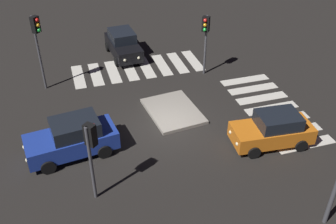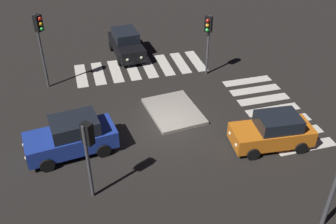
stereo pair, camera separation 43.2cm
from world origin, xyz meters
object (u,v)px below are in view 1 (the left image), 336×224
traffic_island (173,111)px  traffic_light_east (206,31)px  car_blue (72,138)px  traffic_light_north (37,35)px  car_orange (273,130)px  traffic_light_west (91,144)px  car_black (123,44)px

traffic_island → traffic_light_east: (3.71, -3.29, 2.96)m
car_blue → traffic_light_north: (6.80, 1.00, 2.63)m
car_orange → traffic_light_north: bearing=-35.3°
traffic_island → traffic_light_west: (-5.11, 5.04, 2.75)m
traffic_light_east → traffic_light_north: bearing=-57.7°
traffic_light_east → car_blue: bearing=-19.2°
car_blue → traffic_light_west: (-3.13, -0.69, 1.90)m
traffic_light_east → car_orange: bearing=43.1°
car_orange → traffic_light_north: traffic_light_north is taller
traffic_island → car_black: size_ratio=0.90×
traffic_island → car_black: bearing=8.6°
traffic_light_west → traffic_light_north: traffic_light_north is taller
traffic_island → car_black: 8.14m
car_orange → traffic_light_north: size_ratio=0.88×
traffic_light_north → car_orange: bearing=5.3°
car_black → traffic_light_east: traffic_light_east is taller
traffic_island → car_blue: (-1.98, 5.73, 0.84)m
traffic_light_north → traffic_light_west: bearing=-35.0°
car_black → traffic_island: bearing=4.4°
car_orange → traffic_light_west: 9.22m
car_blue → car_orange: (-2.16, -9.65, -0.07)m
car_blue → traffic_light_west: bearing=95.0°
car_black → traffic_light_north: 6.91m
traffic_island → traffic_light_west: size_ratio=1.03×
traffic_light_east → traffic_light_north: size_ratio=0.85×
traffic_light_north → car_blue: bearing=-36.3°
traffic_island → traffic_light_east: 5.77m
traffic_island → traffic_light_west: 7.68m
car_orange → traffic_island: bearing=-41.8°
car_black → traffic_light_west: (-13.12, 3.83, 1.94)m
car_blue → car_black: size_ratio=1.06×
car_blue → car_orange: bearing=160.0°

